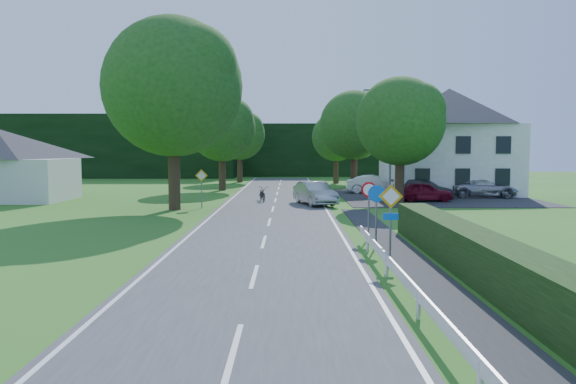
{
  "coord_description": "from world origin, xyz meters",
  "views": [
    {
      "loc": [
        1.03,
        -10.05,
        3.75
      ],
      "look_at": [
        0.95,
        16.96,
        1.64
      ],
      "focal_mm": 35.0,
      "sensor_mm": 36.0,
      "label": 1
    }
  ],
  "objects_px": {
    "parked_car_red": "(424,192)",
    "parked_car_grey": "(423,189)",
    "parked_car_silver_a": "(374,184)",
    "moving_car": "(315,193)",
    "motorcycle": "(263,194)",
    "parked_car_silver_b": "(484,188)",
    "streetlight": "(388,138)",
    "parasol": "(427,184)"
  },
  "relations": [
    {
      "from": "motorcycle",
      "to": "parked_car_silver_b",
      "type": "xyz_separation_m",
      "value": [
        16.64,
        3.22,
        0.15
      ]
    },
    {
      "from": "parked_car_red",
      "to": "parasol",
      "type": "xyz_separation_m",
      "value": [
        1.19,
        3.95,
        0.3
      ]
    },
    {
      "from": "motorcycle",
      "to": "parked_car_silver_a",
      "type": "bearing_deg",
      "value": 26.97
    },
    {
      "from": "moving_car",
      "to": "parked_car_silver_a",
      "type": "height_order",
      "value": "moving_car"
    },
    {
      "from": "parked_car_silver_a",
      "to": "parked_car_grey",
      "type": "relative_size",
      "value": 0.96
    },
    {
      "from": "streetlight",
      "to": "motorcycle",
      "type": "relative_size",
      "value": 3.94
    },
    {
      "from": "streetlight",
      "to": "moving_car",
      "type": "xyz_separation_m",
      "value": [
        -5.36,
        -3.27,
        -3.67
      ]
    },
    {
      "from": "parasol",
      "to": "parked_car_grey",
      "type": "bearing_deg",
      "value": -114.59
    },
    {
      "from": "streetlight",
      "to": "moving_car",
      "type": "relative_size",
      "value": 1.74
    },
    {
      "from": "parked_car_silver_b",
      "to": "parked_car_red",
      "type": "bearing_deg",
      "value": 125.88
    },
    {
      "from": "parked_car_grey",
      "to": "streetlight",
      "type": "bearing_deg",
      "value": 165.16
    },
    {
      "from": "parked_car_red",
      "to": "parked_car_silver_a",
      "type": "relative_size",
      "value": 0.87
    },
    {
      "from": "motorcycle",
      "to": "parked_car_red",
      "type": "distance_m",
      "value": 11.31
    },
    {
      "from": "parked_car_grey",
      "to": "parasol",
      "type": "bearing_deg",
      "value": 20.29
    },
    {
      "from": "parked_car_grey",
      "to": "parked_car_silver_b",
      "type": "relative_size",
      "value": 0.97
    },
    {
      "from": "parked_car_silver_b",
      "to": "motorcycle",
      "type": "bearing_deg",
      "value": 105.02
    },
    {
      "from": "parked_car_red",
      "to": "parked_car_grey",
      "type": "xyz_separation_m",
      "value": [
        0.58,
        2.61,
        0.02
      ]
    },
    {
      "from": "parked_car_red",
      "to": "parked_car_grey",
      "type": "relative_size",
      "value": 0.83
    },
    {
      "from": "moving_car",
      "to": "parked_car_grey",
      "type": "distance_m",
      "value": 9.69
    },
    {
      "from": "parasol",
      "to": "motorcycle",
      "type": "bearing_deg",
      "value": -162.81
    },
    {
      "from": "parked_car_silver_a",
      "to": "motorcycle",
      "type": "bearing_deg",
      "value": 136.51
    },
    {
      "from": "motorcycle",
      "to": "parked_car_grey",
      "type": "height_order",
      "value": "parked_car_grey"
    },
    {
      "from": "moving_car",
      "to": "parked_car_red",
      "type": "height_order",
      "value": "moving_car"
    },
    {
      "from": "motorcycle",
      "to": "parked_car_red",
      "type": "xyz_separation_m",
      "value": [
        11.31,
        -0.08,
        0.15
      ]
    },
    {
      "from": "moving_car",
      "to": "parked_car_red",
      "type": "relative_size",
      "value": 1.15
    },
    {
      "from": "parked_car_silver_a",
      "to": "moving_car",
      "type": "bearing_deg",
      "value": 159.06
    },
    {
      "from": "moving_car",
      "to": "parasol",
      "type": "relative_size",
      "value": 2.11
    },
    {
      "from": "parked_car_silver_a",
      "to": "parked_car_silver_b",
      "type": "distance_m",
      "value": 8.6
    },
    {
      "from": "streetlight",
      "to": "parked_car_grey",
      "type": "distance_m",
      "value": 5.05
    },
    {
      "from": "motorcycle",
      "to": "parked_car_red",
      "type": "height_order",
      "value": "parked_car_red"
    },
    {
      "from": "parked_car_silver_b",
      "to": "parasol",
      "type": "height_order",
      "value": "parasol"
    },
    {
      "from": "parked_car_grey",
      "to": "moving_car",
      "type": "bearing_deg",
      "value": 165.89
    },
    {
      "from": "streetlight",
      "to": "parked_car_silver_b",
      "type": "distance_m",
      "value": 8.89
    },
    {
      "from": "motorcycle",
      "to": "parasol",
      "type": "relative_size",
      "value": 0.93
    },
    {
      "from": "motorcycle",
      "to": "moving_car",
      "type": "bearing_deg",
      "value": -45.69
    },
    {
      "from": "parked_car_silver_b",
      "to": "parked_car_silver_a",
      "type": "bearing_deg",
      "value": 68.29
    },
    {
      "from": "parked_car_grey",
      "to": "parked_car_silver_b",
      "type": "bearing_deg",
      "value": -36.73
    },
    {
      "from": "parked_car_silver_a",
      "to": "parked_car_silver_b",
      "type": "relative_size",
      "value": 0.93
    },
    {
      "from": "streetlight",
      "to": "parked_car_grey",
      "type": "relative_size",
      "value": 1.67
    },
    {
      "from": "parked_car_silver_a",
      "to": "streetlight",
      "type": "bearing_deg",
      "value": -171.09
    },
    {
      "from": "motorcycle",
      "to": "parked_car_red",
      "type": "bearing_deg",
      "value": -11.51
    },
    {
      "from": "streetlight",
      "to": "parasol",
      "type": "xyz_separation_m",
      "value": [
        3.56,
        3.07,
        -3.44
      ]
    }
  ]
}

